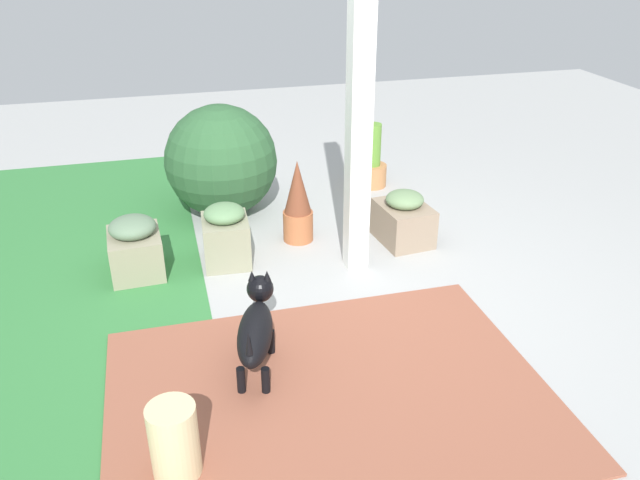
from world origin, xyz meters
name	(u,v)px	position (x,y,z in m)	size (l,w,h in m)	color
ground_plane	(352,290)	(0.00, 0.00, 0.00)	(12.00, 12.00, 0.00)	#A7A8A6
brick_path	(330,395)	(-1.05, 0.45, 0.01)	(1.80, 2.40, 0.02)	#94543E
lawn_patch	(1,291)	(0.60, 2.40, 0.00)	(5.20, 2.80, 0.01)	#357C3C
porch_pillar	(360,101)	(0.34, -0.13, 1.26)	(0.15, 0.15, 2.51)	white
stone_planter_nearest	(404,219)	(0.63, -0.62, 0.20)	(0.51, 0.41, 0.43)	gray
stone_planter_mid	(226,235)	(0.64, 0.80, 0.22)	(0.41, 0.36, 0.47)	gray
stone_planter_far	(135,247)	(0.64, 1.46, 0.21)	(0.47, 0.39, 0.45)	gray
round_shrub	(221,161)	(1.57, 0.70, 0.48)	(0.97, 0.97, 0.97)	#2B5730
terracotta_pot_tall	(372,164)	(1.83, -0.77, 0.22)	(0.29, 0.29, 0.62)	#B77848
terracotta_pot_spiky	(298,203)	(0.87, 0.19, 0.32)	(0.24, 0.24, 0.68)	#B06139
dog	(256,327)	(-0.70, 0.79, 0.28)	(0.71, 0.34, 0.49)	black
ceramic_urn	(174,442)	(-1.39, 1.30, 0.20)	(0.23, 0.23, 0.40)	beige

